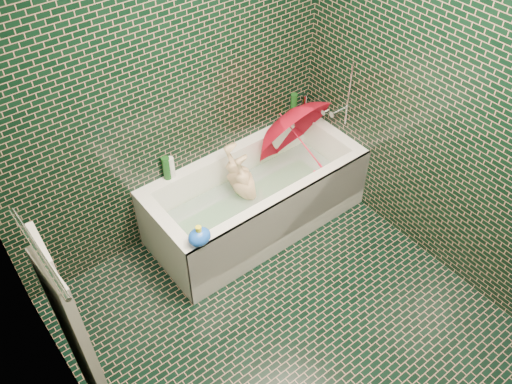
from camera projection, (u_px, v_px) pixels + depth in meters
floor at (296, 338)px, 3.66m from camera, size 2.80×2.80×0.00m
wall_back at (167, 91)px, 3.59m from camera, size 2.80×0.00×2.80m
wall_left at (73, 350)px, 2.22m from camera, size 0.00×2.80×2.80m
wall_right at (464, 118)px, 3.37m from camera, size 0.00×2.80×2.80m
bathtub at (257, 204)px, 4.29m from camera, size 1.70×0.75×0.55m
bath_mat at (256, 208)px, 4.34m from camera, size 1.35×0.47×0.01m
water at (256, 195)px, 4.24m from camera, size 1.48×0.53×0.00m
towel_rail at (38, 252)px, 2.14m from camera, size 0.02×0.58×0.02m
towel at (74, 331)px, 2.54m from camera, size 0.08×0.44×1.12m
faucet at (338, 108)px, 4.26m from camera, size 0.18×0.19×0.55m
child at (248, 193)px, 4.24m from camera, size 0.98×0.51×0.42m
umbrella at (303, 143)px, 4.24m from camera, size 0.89×0.94×1.04m
soap_bottle_a at (307, 113)px, 4.60m from camera, size 0.12×0.12×0.24m
soap_bottle_b at (303, 118)px, 4.55m from camera, size 0.12×0.12×0.21m
soap_bottle_c at (294, 120)px, 4.53m from camera, size 0.17×0.17×0.17m
bottle_right_tall at (294, 107)px, 4.45m from camera, size 0.07×0.07×0.25m
bottle_right_pump at (304, 104)px, 4.53m from camera, size 0.06×0.06×0.18m
bottle_left_tall at (166, 168)px, 3.94m from camera, size 0.08×0.08×0.19m
bottle_left_short at (171, 167)px, 3.96m from camera, size 0.07×0.07×0.18m
rubber_duck at (293, 118)px, 4.48m from camera, size 0.10×0.07×0.08m
bath_toy at (199, 237)px, 3.50m from camera, size 0.17×0.15×0.15m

